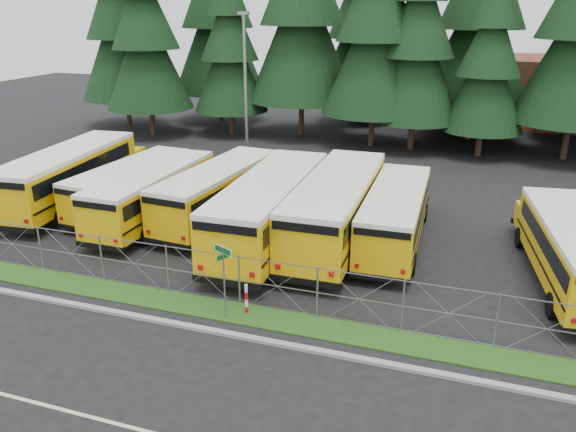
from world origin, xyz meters
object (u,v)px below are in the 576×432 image
object	(u,v)px
bus_east	(568,251)
bus_6	(396,216)
bus_5	(338,209)
bus_4	(273,209)
street_sign	(224,267)
bus_3	(222,193)
bus_0	(74,176)
light_standard	(246,86)
bus_2	(157,195)
bus_1	(135,186)
striped_bollard	(246,299)

from	to	relation	value
bus_east	bus_6	bearing A→B (deg)	158.91
bus_5	bus_6	size ratio (longest dim) A/B	1.18
bus_4	street_sign	distance (m)	7.19
bus_3	street_sign	world-z (taller)	bus_3
bus_0	light_standard	bearing A→B (deg)	52.52
bus_east	bus_2	bearing A→B (deg)	170.08
bus_6	light_standard	xyz separation A→B (m)	(-11.61, 10.11, 4.13)
bus_5	bus_6	bearing A→B (deg)	10.66
bus_5	light_standard	distance (m)	14.46
bus_5	bus_1	bearing A→B (deg)	174.57
bus_1	light_standard	world-z (taller)	light_standard
striped_bollard	light_standard	size ratio (longest dim) A/B	0.12
street_sign	striped_bollard	xyz separation A→B (m)	(0.59, 0.53, -1.43)
bus_1	bus_5	xyz separation A→B (m)	(11.56, -0.90, 0.32)
bus_6	bus_5	bearing A→B (deg)	-169.66
bus_2	bus_6	distance (m)	12.13
striped_bollard	bus_5	bearing A→B (deg)	78.93
bus_3	street_sign	size ratio (longest dim) A/B	3.86
striped_bollard	bus_6	bearing A→B (deg)	63.19
light_standard	bus_0	bearing A→B (deg)	-122.08
bus_2	bus_east	size ratio (longest dim) A/B	1.02
bus_3	bus_6	world-z (taller)	bus_3
bus_3	bus_4	distance (m)	4.08
light_standard	street_sign	bearing A→B (deg)	-69.87
striped_bollard	bus_2	bearing A→B (deg)	137.40
bus_5	striped_bollard	bearing A→B (deg)	-102.06
bus_5	striped_bollard	world-z (taller)	bus_5
bus_1	bus_5	distance (m)	11.60
bus_2	bus_3	size ratio (longest dim) A/B	0.98
bus_1	bus_3	world-z (taller)	bus_3
bus_2	bus_5	distance (m)	9.48
bus_2	bus_5	xyz separation A→B (m)	(9.47, 0.27, 0.22)
street_sign	striped_bollard	bearing A→B (deg)	41.53
bus_3	striped_bollard	distance (m)	9.95
bus_0	light_standard	xyz separation A→B (m)	(6.30, 10.05, 3.92)
light_standard	bus_4	bearing A→B (deg)	-62.26
bus_0	bus_3	distance (m)	8.89
bus_6	street_sign	world-z (taller)	street_sign
bus_4	striped_bollard	bearing A→B (deg)	-79.91
bus_0	bus_4	bearing A→B (deg)	-12.73
bus_4	bus_5	bearing A→B (deg)	17.82
bus_6	street_sign	distance (m)	9.90
bus_4	street_sign	world-z (taller)	bus_4
bus_1	striped_bollard	distance (m)	13.20
bus_0	bus_5	distance (m)	15.29
bus_2	light_standard	xyz separation A→B (m)	(0.50, 10.93, 4.10)
bus_6	striped_bollard	distance (m)	9.17
bus_3	striped_bollard	world-z (taller)	bus_3
bus_0	bus_1	distance (m)	3.74
bus_4	light_standard	size ratio (longest dim) A/B	1.22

